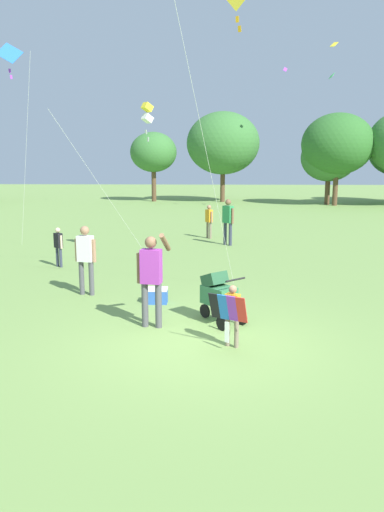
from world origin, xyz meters
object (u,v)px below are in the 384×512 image
object	(u,v)px
kite_orange_delta	(11,61)
person_sitting_far	(209,219)
kite_adult_black	(236,3)
person_kid_running	(58,244)
kite_green_novelty	(147,114)
person_adult_flyer	(151,273)
person_red_shirt	(228,218)
person_couple_left	(86,255)
stroller	(218,293)
cooler_box	(158,295)
child_with_butterfly_kite	(232,311)

from	to	relation	value
kite_orange_delta	person_sitting_far	distance (m)	9.37
kite_adult_black	person_kid_running	distance (m)	8.19
kite_adult_black	kite_green_novelty	bearing A→B (deg)	128.00
kite_green_novelty	person_adult_flyer	bearing A→B (deg)	-82.27
person_adult_flyer	kite_green_novelty	distance (m)	7.57
person_red_shirt	person_kid_running	distance (m)	6.68
person_adult_flyer	person_couple_left	size ratio (longest dim) A/B	1.11
stroller	kite_green_novelty	world-z (taller)	kite_green_novelty
kite_adult_black	person_sitting_far	bearing A→B (deg)	94.80
kite_orange_delta	person_red_shirt	xyz separation A→B (m)	(7.78, 0.36, -5.61)
stroller	kite_adult_black	distance (m)	6.87
stroller	person_kid_running	world-z (taller)	person_kid_running
person_kid_running	stroller	bearing A→B (deg)	-47.11
stroller	kite_green_novelty	bearing A→B (deg)	108.92
kite_adult_black	cooler_box	world-z (taller)	kite_adult_black
child_with_butterfly_kite	person_red_shirt	bearing A→B (deg)	88.73
person_couple_left	stroller	bearing A→B (deg)	-32.27
kite_orange_delta	person_sitting_far	size ratio (longest dim) A/B	5.30
cooler_box	person_couple_left	bearing A→B (deg)	159.98
kite_green_novelty	person_kid_running	size ratio (longest dim) A/B	4.12
person_adult_flyer	person_red_shirt	bearing A→B (deg)	79.86
kite_adult_black	cooler_box	distance (m)	7.02
person_red_shirt	cooler_box	distance (m)	8.22
person_sitting_far	cooler_box	size ratio (longest dim) A/B	3.07
child_with_butterfly_kite	cooler_box	world-z (taller)	child_with_butterfly_kite
person_adult_flyer	person_red_shirt	size ratio (longest dim) A/B	1.06
person_sitting_far	kite_adult_black	bearing A→B (deg)	-85.20
person_red_shirt	person_couple_left	bearing A→B (deg)	-115.88
person_kid_running	cooler_box	size ratio (longest dim) A/B	2.66
kite_orange_delta	kite_green_novelty	size ratio (longest dim) A/B	1.49
person_sitting_far	stroller	bearing A→B (deg)	-88.57
person_adult_flyer	person_red_shirt	distance (m)	9.76
person_red_shirt	cooler_box	world-z (taller)	person_red_shirt
person_red_shirt	child_with_butterfly_kite	bearing A→B (deg)	-91.27
kite_orange_delta	cooler_box	world-z (taller)	kite_orange_delta
stroller	kite_orange_delta	distance (m)	13.04
person_kid_running	child_with_butterfly_kite	bearing A→B (deg)	-52.41
stroller	kite_green_novelty	distance (m)	7.78
child_with_butterfly_kite	kite_orange_delta	size ratio (longest dim) A/B	0.15
stroller	kite_orange_delta	world-z (taller)	kite_orange_delta
kite_adult_black	person_sitting_far	distance (m)	9.90
child_with_butterfly_kite	kite_orange_delta	distance (m)	14.08
stroller	kite_orange_delta	bearing A→B (deg)	129.38
stroller	kite_orange_delta	size ratio (longest dim) A/B	0.14
kite_adult_black	stroller	bearing A→B (deg)	-97.26
child_with_butterfly_kite	stroller	xyz separation A→B (m)	(-0.21, 1.33, -0.05)
stroller	cooler_box	world-z (taller)	stroller
kite_orange_delta	person_sitting_far	world-z (taller)	kite_orange_delta
kite_green_novelty	kite_orange_delta	bearing A→B (deg)	153.29
person_sitting_far	cooler_box	world-z (taller)	person_sitting_far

